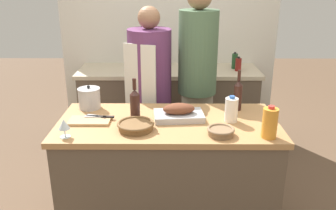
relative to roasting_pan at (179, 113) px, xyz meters
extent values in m
cube|color=brown|center=(-0.08, -0.04, -0.51)|extent=(1.50, 0.71, 0.85)
cube|color=#B27F4C|center=(-0.08, -0.04, -0.06)|extent=(1.55, 0.73, 0.04)
cube|color=brown|center=(-0.08, 1.37, -0.50)|extent=(1.87, 0.58, 0.86)
cube|color=beige|center=(-0.08, 1.37, -0.05)|extent=(1.93, 0.60, 0.04)
cube|color=silver|center=(-0.08, 1.72, 0.34)|extent=(2.43, 0.10, 2.55)
cube|color=#BCBCC1|center=(0.00, 0.00, -0.02)|extent=(0.37, 0.25, 0.04)
ellipsoid|color=brown|center=(0.00, 0.00, 0.03)|extent=(0.24, 0.15, 0.08)
cylinder|color=brown|center=(-0.29, -0.19, -0.02)|extent=(0.23, 0.23, 0.04)
torus|color=brown|center=(-0.29, -0.19, 0.00)|extent=(0.25, 0.25, 0.02)
cube|color=tan|center=(-0.62, -0.06, -0.04)|extent=(0.29, 0.16, 0.02)
cylinder|color=#B7B7BC|center=(-0.68, 0.22, 0.03)|extent=(0.16, 0.16, 0.15)
cylinder|color=#B7B7BC|center=(-0.68, 0.22, 0.11)|extent=(0.17, 0.17, 0.01)
sphere|color=black|center=(-0.68, 0.22, 0.13)|extent=(0.02, 0.02, 0.02)
cylinder|color=#846647|center=(0.26, -0.28, -0.02)|extent=(0.16, 0.16, 0.04)
torus|color=#846647|center=(0.26, -0.28, 0.00)|extent=(0.18, 0.18, 0.02)
cylinder|color=orange|center=(0.56, -0.30, 0.05)|extent=(0.10, 0.10, 0.19)
cylinder|color=red|center=(0.56, -0.30, 0.16)|extent=(0.04, 0.04, 0.02)
cylinder|color=white|center=(0.36, -0.04, 0.04)|extent=(0.09, 0.09, 0.17)
cylinder|color=#3360B2|center=(0.36, -0.04, 0.13)|extent=(0.04, 0.04, 0.02)
cylinder|color=#381E19|center=(-0.31, -0.02, 0.05)|extent=(0.07, 0.07, 0.19)
cone|color=#381E19|center=(-0.31, -0.02, 0.16)|extent=(0.07, 0.07, 0.04)
cylinder|color=#381E19|center=(-0.31, -0.02, 0.22)|extent=(0.03, 0.03, 0.08)
cylinder|color=#381E19|center=(0.45, 0.19, 0.05)|extent=(0.06, 0.06, 0.19)
cone|color=#381E19|center=(0.45, 0.19, 0.17)|extent=(0.06, 0.06, 0.04)
cylinder|color=#381E19|center=(0.45, 0.19, 0.23)|extent=(0.02, 0.02, 0.08)
cylinder|color=silver|center=(-0.73, -0.31, -0.04)|extent=(0.07, 0.07, 0.00)
cylinder|color=silver|center=(-0.73, -0.31, -0.01)|extent=(0.01, 0.01, 0.05)
cone|color=silver|center=(-0.73, -0.31, 0.04)|extent=(0.07, 0.07, 0.07)
cube|color=#B7B7BC|center=(-0.60, -0.01, -0.02)|extent=(0.13, 0.04, 0.01)
cube|color=black|center=(-0.50, -0.02, -0.02)|extent=(0.08, 0.03, 0.01)
cube|color=#B7B7BC|center=(-0.61, 0.00, -0.02)|extent=(0.10, 0.06, 0.01)
cube|color=black|center=(-0.54, -0.02, -0.02)|extent=(0.06, 0.04, 0.01)
cube|color=#333842|center=(-0.26, 1.42, 0.00)|extent=(0.18, 0.14, 0.06)
cylinder|color=#B7B7BC|center=(-0.28, 1.42, 0.09)|extent=(0.13, 0.13, 0.11)
cube|color=#333842|center=(-0.20, 1.42, 0.13)|extent=(0.05, 0.08, 0.19)
cube|color=#333842|center=(-0.26, 1.42, 0.27)|extent=(0.17, 0.08, 0.10)
cylinder|color=maroon|center=(0.66, 1.31, 0.04)|extent=(0.06, 0.06, 0.13)
cylinder|color=black|center=(0.66, 1.31, 0.11)|extent=(0.03, 0.03, 0.02)
cylinder|color=#234C28|center=(0.63, 1.41, 0.05)|extent=(0.06, 0.06, 0.16)
cylinder|color=black|center=(0.63, 1.41, 0.14)|extent=(0.03, 0.03, 0.02)
cube|color=beige|center=(-0.24, 0.65, -0.54)|extent=(0.36, 0.31, 0.78)
cylinder|color=#663360|center=(-0.24, 0.65, 0.17)|extent=(0.38, 0.38, 0.65)
sphere|color=#996B4C|center=(-0.24, 0.65, 0.59)|extent=(0.19, 0.19, 0.19)
cube|color=silver|center=(-0.31, 0.49, -0.01)|extent=(0.27, 0.14, 0.83)
cube|color=beige|center=(0.18, 0.69, -0.50)|extent=(0.27, 0.19, 0.86)
cylinder|color=#4C6B4C|center=(0.18, 0.69, 0.29)|extent=(0.34, 0.34, 0.72)
camera|label=1|loc=(-0.06, -2.35, 0.92)|focal=38.00mm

